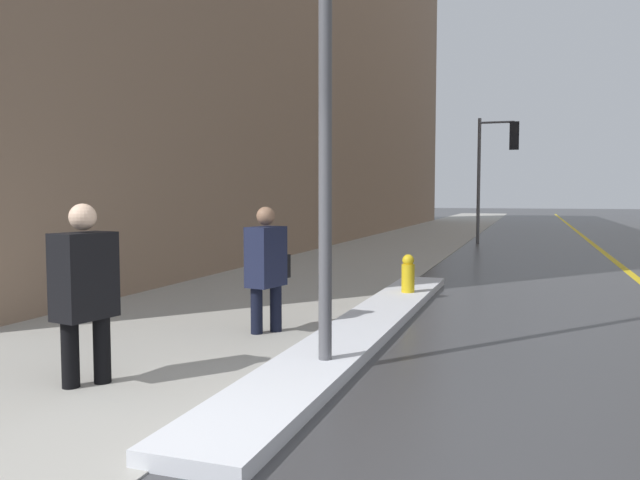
# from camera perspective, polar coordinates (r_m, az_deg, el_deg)

# --- Properties ---
(ground_plane) EXTENTS (160.00, 160.00, 0.00)m
(ground_plane) POSITION_cam_1_polar(r_m,az_deg,el_deg) (4.13, -13.44, -18.71)
(ground_plane) COLOR #38383A
(sidewalk_slab) EXTENTS (4.00, 80.00, 0.01)m
(sidewalk_slab) POSITION_cam_1_polar(r_m,az_deg,el_deg) (18.72, 6.21, -0.82)
(sidewalk_slab) COLOR #9E9B93
(sidewalk_slab) RESTS_ON ground
(road_centre_stripe) EXTENTS (0.16, 80.00, 0.00)m
(road_centre_stripe) POSITION_cam_1_polar(r_m,az_deg,el_deg) (18.38, 24.79, -1.28)
(road_centre_stripe) COLOR gold
(road_centre_stripe) RESTS_ON ground
(snow_bank_curb) EXTENTS (0.74, 8.27, 0.12)m
(snow_bank_curb) POSITION_cam_1_polar(r_m,az_deg,el_deg) (7.50, 4.29, -7.74)
(snow_bank_curb) COLOR silver
(snow_bank_curb) RESTS_ON ground
(building_facade_left) EXTENTS (6.00, 36.00, 15.36)m
(building_facade_left) POSITION_cam_1_polar(r_m,az_deg,el_deg) (25.65, -2.58, 17.78)
(building_facade_left) COLOR #846B56
(building_facade_left) RESTS_ON ground
(lamp_post) EXTENTS (0.28, 0.28, 5.33)m
(lamp_post) POSITION_cam_1_polar(r_m,az_deg,el_deg) (5.76, 0.49, 19.89)
(lamp_post) COLOR #515156
(lamp_post) RESTS_ON ground
(traffic_light_near) EXTENTS (1.31, 0.32, 4.15)m
(traffic_light_near) POSITION_cam_1_polar(r_m,az_deg,el_deg) (21.46, 16.11, 7.66)
(traffic_light_near) COLOR #515156
(traffic_light_near) RESTS_ON ground
(pedestrian_in_glasses) EXTENTS (0.38, 0.54, 1.53)m
(pedestrian_in_glasses) POSITION_cam_1_polar(r_m,az_deg,el_deg) (5.52, -20.73, -3.93)
(pedestrian_in_glasses) COLOR black
(pedestrian_in_glasses) RESTS_ON ground
(pedestrian_with_shoulder_bag) EXTENTS (0.36, 0.71, 1.47)m
(pedestrian_with_shoulder_bag) POSITION_cam_1_polar(r_m,az_deg,el_deg) (7.20, -4.89, -2.17)
(pedestrian_with_shoulder_bag) COLOR black
(pedestrian_with_shoulder_bag) RESTS_ON ground
(fire_hydrant) EXTENTS (0.20, 0.20, 0.70)m
(fire_hydrant) POSITION_cam_1_polar(r_m,az_deg,el_deg) (9.63, 8.05, -3.41)
(fire_hydrant) COLOR gold
(fire_hydrant) RESTS_ON ground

